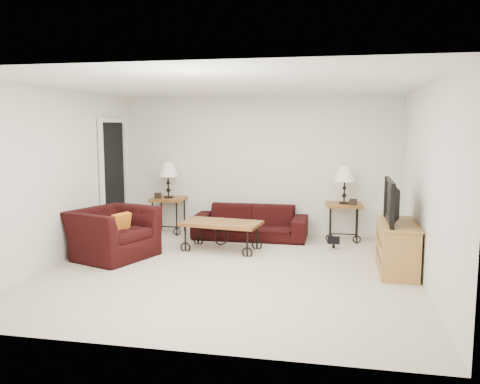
# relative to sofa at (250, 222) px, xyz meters

# --- Properties ---
(ground) EXTENTS (5.00, 5.00, 0.00)m
(ground) POSITION_rel_sofa_xyz_m (0.08, -2.02, -0.29)
(ground) COLOR #BBB1A0
(ground) RESTS_ON ground
(wall_back) EXTENTS (5.00, 0.02, 2.50)m
(wall_back) POSITION_rel_sofa_xyz_m (0.08, 0.48, 0.96)
(wall_back) COLOR silver
(wall_back) RESTS_ON ground
(wall_front) EXTENTS (5.00, 0.02, 2.50)m
(wall_front) POSITION_rel_sofa_xyz_m (0.08, -4.52, 0.96)
(wall_front) COLOR silver
(wall_front) RESTS_ON ground
(wall_left) EXTENTS (0.02, 5.00, 2.50)m
(wall_left) POSITION_rel_sofa_xyz_m (-2.42, -2.02, 0.96)
(wall_left) COLOR silver
(wall_left) RESTS_ON ground
(wall_right) EXTENTS (0.02, 5.00, 2.50)m
(wall_right) POSITION_rel_sofa_xyz_m (2.58, -2.02, 0.96)
(wall_right) COLOR silver
(wall_right) RESTS_ON ground
(ceiling) EXTENTS (5.00, 5.00, 0.00)m
(ceiling) POSITION_rel_sofa_xyz_m (0.08, -2.02, 2.21)
(ceiling) COLOR white
(ceiling) RESTS_ON wall_back
(doorway) EXTENTS (0.08, 0.94, 2.04)m
(doorway) POSITION_rel_sofa_xyz_m (-2.39, -0.37, 0.73)
(doorway) COLOR black
(doorway) RESTS_ON ground
(sofa) EXTENTS (1.98, 0.78, 0.58)m
(sofa) POSITION_rel_sofa_xyz_m (0.00, 0.00, 0.00)
(sofa) COLOR black
(sofa) RESTS_ON ground
(side_table_left) EXTENTS (0.65, 0.65, 0.66)m
(side_table_left) POSITION_rel_sofa_xyz_m (-1.57, 0.18, 0.04)
(side_table_left) COLOR brown
(side_table_left) RESTS_ON ground
(side_table_right) EXTENTS (0.65, 0.65, 0.65)m
(side_table_right) POSITION_rel_sofa_xyz_m (1.61, 0.18, 0.03)
(side_table_right) COLOR brown
(side_table_right) RESTS_ON ground
(lamp_left) EXTENTS (0.40, 0.40, 0.66)m
(lamp_left) POSITION_rel_sofa_xyz_m (-1.57, 0.18, 0.70)
(lamp_left) COLOR black
(lamp_left) RESTS_ON side_table_left
(lamp_right) EXTENTS (0.40, 0.40, 0.65)m
(lamp_right) POSITION_rel_sofa_xyz_m (1.61, 0.18, 0.68)
(lamp_right) COLOR black
(lamp_right) RESTS_ON side_table_right
(photo_frame_left) EXTENTS (0.13, 0.05, 0.11)m
(photo_frame_left) POSITION_rel_sofa_xyz_m (-1.72, 0.03, 0.42)
(photo_frame_left) COLOR black
(photo_frame_left) RESTS_ON side_table_left
(photo_frame_right) EXTENTS (0.13, 0.03, 0.11)m
(photo_frame_right) POSITION_rel_sofa_xyz_m (1.76, 0.03, 0.41)
(photo_frame_right) COLOR black
(photo_frame_right) RESTS_ON side_table_right
(coffee_table) EXTENTS (1.30, 0.82, 0.46)m
(coffee_table) POSITION_rel_sofa_xyz_m (-0.30, -0.92, -0.06)
(coffee_table) COLOR brown
(coffee_table) RESTS_ON ground
(armchair) EXTENTS (1.33, 1.42, 0.74)m
(armchair) POSITION_rel_sofa_xyz_m (-1.79, -1.69, 0.08)
(armchair) COLOR black
(armchair) RESTS_ON ground
(throw_pillow) EXTENTS (0.20, 0.35, 0.34)m
(throw_pillow) POSITION_rel_sofa_xyz_m (-1.64, -1.74, 0.23)
(throw_pillow) COLOR orange
(throw_pillow) RESTS_ON armchair
(tv_stand) EXTENTS (0.47, 1.13, 0.68)m
(tv_stand) POSITION_rel_sofa_xyz_m (2.31, -1.61, 0.05)
(tv_stand) COLOR #AF8441
(tv_stand) RESTS_ON ground
(television) EXTENTS (0.13, 1.01, 0.58)m
(television) POSITION_rel_sofa_xyz_m (2.29, -1.61, 0.68)
(television) COLOR black
(television) RESTS_ON tv_stand
(backpack) EXTENTS (0.34, 0.28, 0.39)m
(backpack) POSITION_rel_sofa_xyz_m (1.46, -0.45, -0.10)
(backpack) COLOR black
(backpack) RESTS_ON ground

